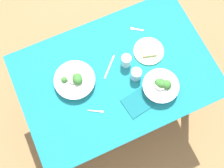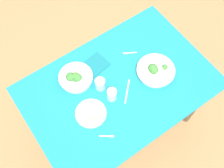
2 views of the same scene
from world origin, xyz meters
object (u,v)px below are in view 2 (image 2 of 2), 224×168
(table_knife_left, at_px, (127,91))
(broccoli_bowl_near, at_px, (76,78))
(napkin_folded_upper, at_px, (95,65))
(bread_side_plate, at_px, (91,113))
(water_glass_center, at_px, (100,84))
(fork_by_near_bowl, at_px, (129,53))
(broccoli_bowl_far, at_px, (155,71))
(fork_by_far_bowl, at_px, (107,136))
(water_glass_side, at_px, (112,95))

(table_knife_left, bearing_deg, broccoli_bowl_near, 87.10)
(napkin_folded_upper, bearing_deg, table_knife_left, 102.35)
(bread_side_plate, bearing_deg, table_knife_left, 178.65)
(water_glass_center, xyz_separation_m, fork_by_near_bowl, (-0.33, -0.11, -0.04))
(broccoli_bowl_far, bearing_deg, broccoli_bowl_near, -28.69)
(bread_side_plate, distance_m, table_knife_left, 0.30)
(water_glass_center, bearing_deg, table_knife_left, 134.34)
(fork_by_near_bowl, xyz_separation_m, napkin_folded_upper, (0.27, -0.06, 0.00))
(broccoli_bowl_far, distance_m, fork_by_near_bowl, 0.25)
(fork_by_near_bowl, bearing_deg, fork_by_far_bowl, 70.50)
(table_knife_left, height_order, napkin_folded_upper, napkin_folded_upper)
(water_glass_side, relative_size, fork_by_far_bowl, 1.15)
(water_glass_side, bearing_deg, fork_by_near_bowl, -144.62)
(water_glass_center, bearing_deg, broccoli_bowl_near, -50.96)
(broccoli_bowl_near, distance_m, napkin_folded_upper, 0.18)
(bread_side_plate, xyz_separation_m, water_glass_side, (-0.18, -0.02, 0.04))
(water_glass_side, bearing_deg, table_knife_left, 168.48)
(table_knife_left, bearing_deg, fork_by_near_bowl, 6.18)
(fork_by_far_bowl, bearing_deg, fork_by_near_bowl, 76.53)
(broccoli_bowl_near, xyz_separation_m, water_glass_side, (-0.13, 0.25, 0.01))
(broccoli_bowl_near, bearing_deg, fork_by_far_bowl, 83.88)
(fork_by_near_bowl, bearing_deg, table_knife_left, 80.36)
(fork_by_far_bowl, xyz_separation_m, fork_by_near_bowl, (-0.50, -0.43, 0.00))
(fork_by_near_bowl, distance_m, table_knife_left, 0.32)
(broccoli_bowl_far, height_order, fork_by_near_bowl, broccoli_bowl_far)
(broccoli_bowl_far, xyz_separation_m, water_glass_side, (0.36, -0.02, 0.01))
(bread_side_plate, bearing_deg, water_glass_center, -141.79)
(napkin_folded_upper, bearing_deg, fork_by_far_bowl, 65.05)
(bread_side_plate, relative_size, fork_by_far_bowl, 2.48)
(broccoli_bowl_far, height_order, water_glass_side, water_glass_side)
(water_glass_center, height_order, water_glass_side, water_glass_side)
(fork_by_far_bowl, relative_size, fork_by_near_bowl, 0.89)
(bread_side_plate, relative_size, water_glass_side, 2.15)
(broccoli_bowl_near, distance_m, fork_by_near_bowl, 0.45)
(broccoli_bowl_far, bearing_deg, fork_by_near_bowl, -78.93)
(water_glass_side, bearing_deg, napkin_folded_upper, -99.42)
(water_glass_side, height_order, fork_by_far_bowl, water_glass_side)
(broccoli_bowl_far, bearing_deg, table_knife_left, 1.11)
(water_glass_center, xyz_separation_m, water_glass_side, (-0.02, 0.11, 0.00))
(broccoli_bowl_far, xyz_separation_m, fork_by_far_bowl, (0.54, 0.19, -0.03))
(fork_by_far_bowl, bearing_deg, water_glass_center, 98.70)
(broccoli_bowl_near, relative_size, napkin_folded_upper, 1.34)
(table_knife_left, bearing_deg, bread_side_plate, 133.98)
(water_glass_side, relative_size, fork_by_near_bowl, 1.03)
(broccoli_bowl_far, bearing_deg, bread_side_plate, -0.23)
(broccoli_bowl_near, bearing_deg, bread_side_plate, 79.20)
(broccoli_bowl_far, distance_m, water_glass_center, 0.40)
(bread_side_plate, relative_size, water_glass_center, 2.31)
(bread_side_plate, height_order, table_knife_left, bread_side_plate)
(water_glass_center, distance_m, water_glass_side, 0.11)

